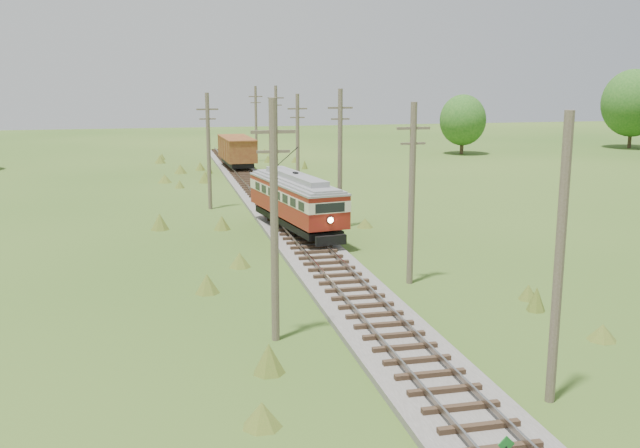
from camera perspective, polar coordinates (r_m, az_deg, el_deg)
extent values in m
cube|color=#605B54|center=(48.79, -2.94, 0.33)|extent=(3.60, 96.00, 0.25)
cube|color=#726659|center=(48.60, -3.78, 0.71)|extent=(0.08, 96.00, 0.17)
cube|color=#726659|center=(48.84, -2.12, 0.78)|extent=(0.08, 96.00, 0.17)
cube|color=#2D2116|center=(48.75, -2.95, 0.57)|extent=(2.40, 96.00, 0.16)
cube|color=#1B7A27|center=(18.90, 14.67, -16.68)|extent=(0.45, 0.03, 0.45)
cube|color=black|center=(44.32, -1.95, 0.29)|extent=(3.73, 10.13, 0.40)
cube|color=maroon|center=(44.15, -1.95, 1.43)|extent=(4.24, 11.04, 0.99)
cube|color=beige|center=(44.01, -1.96, 2.47)|extent=(4.28, 11.10, 0.63)
cube|color=black|center=(44.01, -1.96, 2.47)|extent=(4.22, 10.62, 0.49)
cube|color=maroon|center=(43.94, -1.97, 3.05)|extent=(4.24, 11.04, 0.27)
cube|color=gray|center=(43.90, -1.97, 3.43)|extent=(4.31, 11.16, 0.34)
cube|color=gray|center=(43.86, -1.97, 3.82)|extent=(2.44, 8.16, 0.36)
sphere|color=#FFF2BF|center=(39.13, 0.84, 0.31)|extent=(0.32, 0.32, 0.32)
cylinder|color=black|center=(45.24, -2.70, 5.35)|extent=(0.74, 4.14, 1.73)
cylinder|color=black|center=(40.37, -0.82, -0.90)|extent=(0.22, 0.73, 0.72)
cylinder|color=black|center=(40.87, 0.94, -0.74)|extent=(0.22, 0.73, 0.72)
cylinder|color=black|center=(47.89, -4.41, 1.07)|extent=(0.22, 0.73, 0.72)
cylinder|color=black|center=(48.31, -2.89, 1.18)|extent=(0.22, 0.73, 0.72)
cube|color=black|center=(76.00, -6.65, 4.98)|extent=(2.60, 7.98, 0.55)
cube|color=maroon|center=(75.85, -6.67, 6.00)|extent=(3.21, 8.88, 2.19)
cube|color=maroon|center=(75.75, -6.69, 6.87)|extent=(3.27, 9.05, 0.13)
cylinder|color=black|center=(73.29, -6.97, 4.76)|extent=(0.17, 0.88, 0.88)
cylinder|color=black|center=(73.54, -5.70, 4.82)|extent=(0.17, 0.88, 0.88)
cylinder|color=black|center=(78.46, -7.54, 5.20)|extent=(0.17, 0.88, 0.88)
cylinder|color=black|center=(78.70, -6.35, 5.25)|extent=(0.17, 0.88, 0.88)
cone|color=gray|center=(61.79, -1.72, 3.25)|extent=(3.49, 3.49, 1.31)
cone|color=gray|center=(60.95, -0.71, 2.87)|extent=(1.96, 1.96, 0.76)
cylinder|color=brown|center=(22.04, 18.59, -2.88)|extent=(0.30, 0.30, 8.80)
cylinder|color=brown|center=(33.63, 7.35, 2.33)|extent=(0.30, 0.30, 8.60)
cube|color=brown|center=(33.28, 7.49, 7.60)|extent=(1.60, 0.12, 0.12)
cube|color=brown|center=(33.33, 7.45, 6.40)|extent=(1.20, 0.10, 0.10)
cylinder|color=brown|center=(45.88, 1.61, 5.15)|extent=(0.30, 0.30, 9.00)
cube|color=brown|center=(45.62, 1.64, 9.28)|extent=(1.60, 0.12, 0.12)
cube|color=brown|center=(45.66, 1.63, 8.40)|extent=(1.20, 0.10, 0.10)
cylinder|color=brown|center=(58.48, -1.80, 6.27)|extent=(0.30, 0.30, 8.40)
cube|color=brown|center=(58.27, -1.82, 9.20)|extent=(1.60, 0.12, 0.12)
cube|color=brown|center=(58.31, -1.81, 8.52)|extent=(1.20, 0.10, 0.10)
cylinder|color=brown|center=(71.27, -3.53, 7.42)|extent=(0.30, 0.30, 8.90)
cube|color=brown|center=(71.11, -3.56, 10.04)|extent=(1.60, 0.12, 0.12)
cube|color=brown|center=(71.13, -3.55, 9.47)|extent=(1.20, 0.10, 0.10)
cylinder|color=brown|center=(84.07, -5.14, 7.98)|extent=(0.30, 0.30, 8.70)
cube|color=brown|center=(83.93, -5.18, 10.12)|extent=(1.60, 0.12, 0.12)
cube|color=brown|center=(83.95, -5.17, 9.64)|extent=(1.20, 0.10, 0.10)
cylinder|color=brown|center=(25.97, -3.68, 0.09)|extent=(0.30, 0.30, 9.00)
cube|color=brown|center=(25.51, -3.78, 7.37)|extent=(1.60, 0.12, 0.12)
cube|color=brown|center=(25.58, -3.76, 5.80)|extent=(1.20, 0.10, 0.10)
cylinder|color=brown|center=(53.52, -8.90, 5.74)|extent=(0.30, 0.30, 8.60)
cube|color=brown|center=(53.30, -9.00, 9.05)|extent=(1.60, 0.12, 0.12)
cube|color=brown|center=(53.33, -8.98, 8.30)|extent=(1.20, 0.10, 0.10)
cylinder|color=#38281C|center=(108.55, 23.56, 6.53)|extent=(0.50, 0.50, 3.60)
ellipsoid|color=#1D5419|center=(108.31, 23.75, 8.85)|extent=(8.40, 8.40, 9.24)
cylinder|color=#38281C|center=(93.70, 11.28, 6.28)|extent=(0.50, 0.50, 2.52)
ellipsoid|color=#1D5419|center=(93.48, 11.35, 8.16)|extent=(5.88, 5.88, 6.47)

